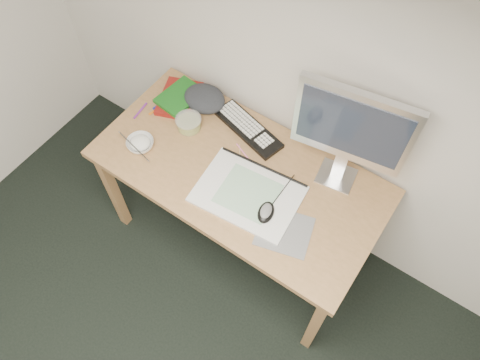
# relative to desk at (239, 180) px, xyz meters

# --- Properties ---
(desk) EXTENTS (1.40, 0.70, 0.75)m
(desk) POSITION_rel_desk_xyz_m (0.00, 0.00, 0.00)
(desk) COLOR #B38152
(desk) RESTS_ON ground
(mousepad) EXTENTS (0.28, 0.27, 0.00)m
(mousepad) POSITION_rel_desk_xyz_m (0.34, -0.15, 0.08)
(mousepad) COLOR slate
(mousepad) RESTS_ON desk
(sketchpad) EXTENTS (0.50, 0.38, 0.01)m
(sketchpad) POSITION_rel_desk_xyz_m (0.11, -0.08, 0.09)
(sketchpad) COLOR white
(sketchpad) RESTS_ON desk
(keyboard) EXTENTS (0.41, 0.22, 0.02)m
(keyboard) POSITION_rel_desk_xyz_m (-0.10, 0.23, 0.09)
(keyboard) COLOR black
(keyboard) RESTS_ON desk
(monitor) EXTENTS (0.49, 0.18, 0.57)m
(monitor) POSITION_rel_desk_xyz_m (0.39, 0.24, 0.44)
(monitor) COLOR silver
(monitor) RESTS_ON desk
(mouse) EXTENTS (0.10, 0.13, 0.04)m
(mouse) POSITION_rel_desk_xyz_m (0.23, -0.12, 0.11)
(mouse) COLOR black
(mouse) RESTS_ON sketchpad
(rice_bowl) EXTENTS (0.15, 0.15, 0.04)m
(rice_bowl) POSITION_rel_desk_xyz_m (-0.48, -0.16, 0.10)
(rice_bowl) COLOR silver
(rice_bowl) RESTS_ON desk
(chopsticks) EXTENTS (0.23, 0.07, 0.02)m
(chopsticks) POSITION_rel_desk_xyz_m (-0.48, -0.19, 0.13)
(chopsticks) COLOR #B7B8BA
(chopsticks) RESTS_ON rice_bowl
(fruit_tub) EXTENTS (0.15, 0.15, 0.06)m
(fruit_tub) POSITION_rel_desk_xyz_m (-0.36, 0.08, 0.11)
(fruit_tub) COLOR #ECD553
(fruit_tub) RESTS_ON desk
(book_red) EXTENTS (0.27, 0.31, 0.03)m
(book_red) POSITION_rel_desk_xyz_m (-0.51, 0.19, 0.10)
(book_red) COLOR maroon
(book_red) RESTS_ON desk
(book_green) EXTENTS (0.19, 0.25, 0.02)m
(book_green) POSITION_rel_desk_xyz_m (-0.50, 0.19, 0.12)
(book_green) COLOR #186119
(book_green) RESTS_ON book_red
(cloth_lump) EXTENTS (0.21, 0.19, 0.08)m
(cloth_lump) POSITION_rel_desk_xyz_m (-0.39, 0.24, 0.12)
(cloth_lump) COLOR #2A2E33
(cloth_lump) RESTS_ON desk
(pencil_pink) EXTENTS (0.19, 0.09, 0.01)m
(pencil_pink) POSITION_rel_desk_xyz_m (-0.01, 0.08, 0.09)
(pencil_pink) COLOR pink
(pencil_pink) RESTS_ON desk
(pencil_tan) EXTENTS (0.11, 0.15, 0.01)m
(pencil_tan) POSITION_rel_desk_xyz_m (-0.03, 0.05, 0.09)
(pencil_tan) COLOR tan
(pencil_tan) RESTS_ON desk
(pencil_black) EXTENTS (0.16, 0.04, 0.01)m
(pencil_black) POSITION_rel_desk_xyz_m (0.10, 0.07, 0.09)
(pencil_black) COLOR black
(pencil_black) RESTS_ON desk
(marker_blue) EXTENTS (0.04, 0.14, 0.01)m
(marker_blue) POSITION_rel_desk_xyz_m (-0.57, 0.13, 0.09)
(marker_blue) COLOR #1C289C
(marker_blue) RESTS_ON desk
(marker_orange) EXTENTS (0.04, 0.12, 0.01)m
(marker_orange) POSITION_rel_desk_xyz_m (-0.56, 0.08, 0.09)
(marker_orange) COLOR orange
(marker_orange) RESTS_ON desk
(marker_purple) EXTENTS (0.03, 0.12, 0.01)m
(marker_purple) POSITION_rel_desk_xyz_m (-0.63, 0.01, 0.09)
(marker_purple) COLOR #792894
(marker_purple) RESTS_ON desk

